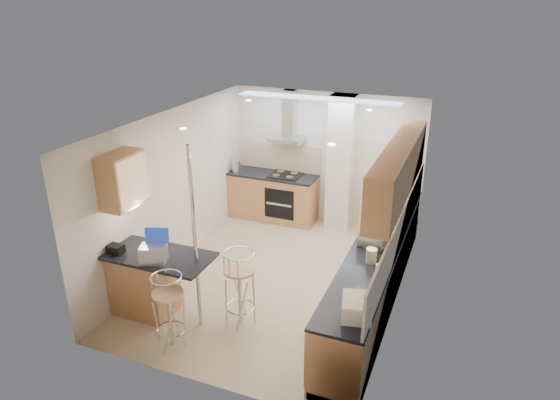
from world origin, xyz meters
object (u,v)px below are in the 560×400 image
at_px(microwave, 377,233).
at_px(bar_stool_near, 169,311).
at_px(bar_stool_end, 240,288).
at_px(laptop, 153,254).
at_px(bread_bin, 357,308).

distance_m(microwave, bar_stool_near, 2.94).
relative_size(microwave, bar_stool_end, 0.50).
height_order(laptop, bar_stool_end, laptop).
relative_size(microwave, bar_stool_near, 0.53).
relative_size(microwave, bread_bin, 1.34).
relative_size(laptop, bar_stool_end, 0.30).
bearing_deg(microwave, laptop, 132.67).
bearing_deg(microwave, bar_stool_near, 142.60).
height_order(laptop, bar_stool_near, laptop).
bearing_deg(laptop, bar_stool_near, -59.36).
xyz_separation_m(bar_stool_end, bread_bin, (1.68, -0.57, 0.49)).
bearing_deg(bread_bin, laptop, 163.50).
xyz_separation_m(microwave, bar_stool_end, (-1.53, -1.20, -0.54)).
relative_size(bar_stool_near, bread_bin, 2.52).
xyz_separation_m(laptop, bar_stool_end, (1.00, 0.41, -0.52)).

